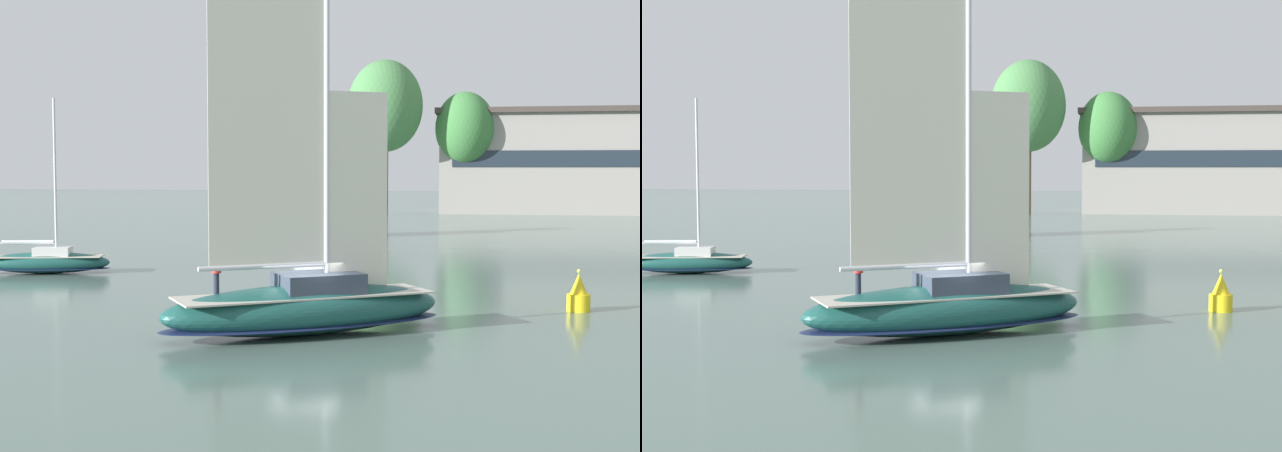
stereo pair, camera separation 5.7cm
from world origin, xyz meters
TOP-DOWN VIEW (x-y plane):
  - ground_plane at (0.00, 0.00)m, footprint 400.00×400.00m
  - waterfront_building at (17.12, 92.85)m, footprint 33.92×18.90m
  - tree_shore_left at (-6.01, 82.50)m, footprint 9.51×9.51m
  - tree_shore_center at (3.97, 85.16)m, footprint 7.59×7.59m
  - sailboat_main at (0.01, 0.01)m, footprint 10.46×8.20m
  - sailboat_moored_mid_channel at (-7.65, 43.51)m, footprint 7.32×4.99m
  - sailboat_moored_far_slip at (-17.79, 15.37)m, footprint 7.35×3.65m
  - channel_buoy at (10.08, 6.95)m, footprint 0.95×0.95m

SIDE VIEW (x-z plane):
  - ground_plane at x=0.00m, z-range 0.00..0.00m
  - sailboat_moored_far_slip at x=-17.79m, z-range -4.21..5.54m
  - channel_buoy at x=10.08m, z-range -0.19..1.56m
  - sailboat_moored_mid_channel at x=-7.65m, z-range -4.11..5.76m
  - sailboat_main at x=0.01m, z-range -6.11..8.38m
  - waterfront_building at x=17.12m, z-range 0.04..13.58m
  - tree_shore_center at x=3.97m, z-range 3.12..18.74m
  - tree_shore_left at x=-6.01m, z-range 3.91..23.48m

